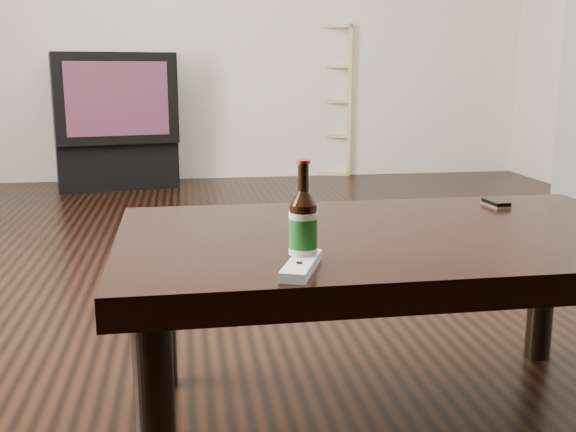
{
  "coord_description": "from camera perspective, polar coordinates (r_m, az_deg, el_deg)",
  "views": [
    {
      "loc": [
        -0.29,
        -2.45,
        0.87
      ],
      "look_at": [
        -0.1,
        -1.19,
        0.59
      ],
      "focal_mm": 42.0,
      "sensor_mm": 36.0,
      "label": 1
    }
  ],
  "objects": [
    {
      "name": "phone",
      "position": [
        1.98,
        17.2,
        1.04
      ],
      "size": [
        0.05,
        0.09,
        0.02
      ],
      "rotation": [
        0.0,
        0.0,
        0.09
      ],
      "color": "silver",
      "rests_on": "coffee_table"
    },
    {
      "name": "tv",
      "position": [
        5.18,
        -14.56,
        9.69
      ],
      "size": [
        0.94,
        0.69,
        0.64
      ],
      "rotation": [
        0.0,
        0.0,
        0.2
      ],
      "color": "black",
      "rests_on": "tv_stand"
    },
    {
      "name": "coffee_table",
      "position": [
        1.64,
        9.07,
        -3.46
      ],
      "size": [
        1.32,
        0.78,
        0.49
      ],
      "rotation": [
        0.0,
        0.0,
        0.01
      ],
      "color": "black",
      "rests_on": "floor"
    },
    {
      "name": "bookshelf",
      "position": [
        5.75,
        2.08,
        10.0
      ],
      "size": [
        0.71,
        0.48,
        1.22
      ],
      "rotation": [
        0.0,
        0.0,
        -0.29
      ],
      "color": "tan",
      "rests_on": "floor"
    },
    {
      "name": "wall_back",
      "position": [
        5.49,
        -5.94,
        17.31
      ],
      "size": [
        5.0,
        0.02,
        2.7
      ],
      "primitive_type": "cube",
      "color": "beige",
      "rests_on": "ground"
    },
    {
      "name": "beer_bottle",
      "position": [
        1.32,
        1.29,
        -1.01
      ],
      "size": [
        0.07,
        0.07,
        0.21
      ],
      "rotation": [
        0.0,
        0.0,
        0.38
      ],
      "color": "black",
      "rests_on": "coffee_table"
    },
    {
      "name": "remote",
      "position": [
        1.29,
        1.14,
        -4.2
      ],
      "size": [
        0.11,
        0.18,
        0.02
      ],
      "rotation": [
        0.0,
        0.0,
        -0.37
      ],
      "color": "silver",
      "rests_on": "coffee_table"
    },
    {
      "name": "floor",
      "position": [
        2.62,
        -1.86,
        -7.16
      ],
      "size": [
        5.0,
        6.0,
        0.01
      ],
      "primitive_type": "cube",
      "color": "black",
      "rests_on": "ground"
    },
    {
      "name": "tv_stand",
      "position": [
        5.23,
        -14.27,
        4.3
      ],
      "size": [
        0.92,
        0.59,
        0.34
      ],
      "primitive_type": "cube",
      "rotation": [
        0.0,
        0.0,
        0.2
      ],
      "color": "black",
      "rests_on": "floor"
    }
  ]
}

